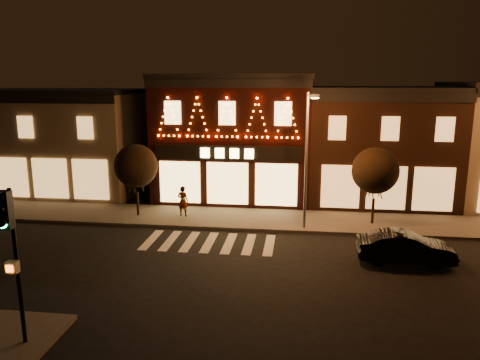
% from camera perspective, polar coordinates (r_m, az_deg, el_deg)
% --- Properties ---
extents(ground, '(120.00, 120.00, 0.00)m').
position_cam_1_polar(ground, '(19.77, -6.07, -11.57)').
color(ground, black).
rests_on(ground, ground).
extents(sidewalk_far, '(44.00, 4.00, 0.15)m').
position_cam_1_polar(sidewalk_far, '(26.86, 2.06, -4.83)').
color(sidewalk_far, '#47423D').
rests_on(sidewalk_far, ground).
extents(building_left, '(12.20, 8.28, 7.30)m').
position_cam_1_polar(building_left, '(36.26, -21.33, 4.61)').
color(building_left, '#6D604D').
rests_on(building_left, ground).
extents(building_pulp, '(10.20, 8.34, 8.30)m').
position_cam_1_polar(building_pulp, '(32.07, -0.46, 5.46)').
color(building_pulp, black).
rests_on(building_pulp, ground).
extents(building_right_a, '(9.20, 8.28, 7.50)m').
position_cam_1_polar(building_right_a, '(32.26, 16.56, 4.27)').
color(building_right_a, black).
rests_on(building_right_a, ground).
extents(traffic_signal_near, '(0.35, 0.50, 4.81)m').
position_cam_1_polar(traffic_signal_near, '(14.90, -26.39, -6.35)').
color(traffic_signal_near, black).
rests_on(traffic_signal_near, sidewalk_near).
extents(streetlamp_mid, '(0.63, 1.65, 7.18)m').
position_cam_1_polar(streetlamp_mid, '(24.24, 8.29, 3.59)').
color(streetlamp_mid, '#59595E').
rests_on(streetlamp_mid, sidewalk_far).
extents(tree_left, '(2.50, 2.50, 4.18)m').
position_cam_1_polar(tree_left, '(27.38, -12.67, 1.68)').
color(tree_left, black).
rests_on(tree_left, sidewalk_far).
extents(tree_right, '(2.54, 2.54, 4.25)m').
position_cam_1_polar(tree_right, '(26.19, 16.30, 1.11)').
color(tree_right, black).
rests_on(tree_right, sidewalk_far).
extents(dark_sedan, '(4.19, 1.48, 1.38)m').
position_cam_1_polar(dark_sedan, '(21.99, 19.66, -7.81)').
color(dark_sedan, black).
rests_on(dark_sedan, ground).
extents(pedestrian, '(0.73, 0.55, 1.79)m').
position_cam_1_polar(pedestrian, '(27.18, -7.03, -2.59)').
color(pedestrian, gray).
rests_on(pedestrian, sidewalk_far).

